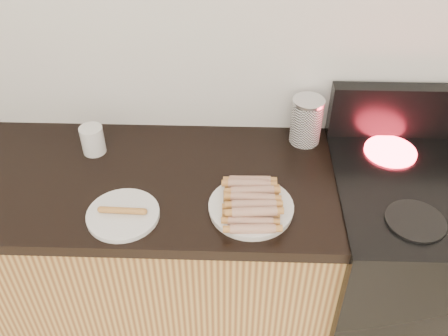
{
  "coord_description": "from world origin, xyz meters",
  "views": [
    {
      "loc": [
        0.07,
        0.44,
        2.0
      ],
      "look_at": [
        0.03,
        1.62,
        1.01
      ],
      "focal_mm": 40.0,
      "sensor_mm": 36.0,
      "label": 1
    }
  ],
  "objects_px": {
    "stove": "(419,273)",
    "main_plate": "(251,208)",
    "mug": "(93,140)",
    "side_plate": "(123,215)",
    "canister": "(306,121)"
  },
  "relations": [
    {
      "from": "main_plate",
      "to": "canister",
      "type": "relative_size",
      "value": 1.49
    },
    {
      "from": "mug",
      "to": "canister",
      "type": "bearing_deg",
      "value": 6.79
    },
    {
      "from": "stove",
      "to": "main_plate",
      "type": "xyz_separation_m",
      "value": [
        -0.66,
        -0.13,
        0.45
      ]
    },
    {
      "from": "stove",
      "to": "canister",
      "type": "bearing_deg",
      "value": 152.22
    },
    {
      "from": "side_plate",
      "to": "canister",
      "type": "distance_m",
      "value": 0.72
    },
    {
      "from": "stove",
      "to": "mug",
      "type": "xyz_separation_m",
      "value": [
        -1.22,
        0.16,
        0.49
      ]
    },
    {
      "from": "main_plate",
      "to": "mug",
      "type": "bearing_deg",
      "value": 153.14
    },
    {
      "from": "stove",
      "to": "side_plate",
      "type": "xyz_separation_m",
      "value": [
        -1.05,
        -0.17,
        0.45
      ]
    },
    {
      "from": "stove",
      "to": "mug",
      "type": "distance_m",
      "value": 1.32
    },
    {
      "from": "side_plate",
      "to": "canister",
      "type": "height_order",
      "value": "canister"
    },
    {
      "from": "side_plate",
      "to": "canister",
      "type": "relative_size",
      "value": 1.28
    },
    {
      "from": "canister",
      "to": "mug",
      "type": "height_order",
      "value": "canister"
    },
    {
      "from": "side_plate",
      "to": "mug",
      "type": "distance_m",
      "value": 0.36
    },
    {
      "from": "side_plate",
      "to": "stove",
      "type": "bearing_deg",
      "value": 8.89
    },
    {
      "from": "side_plate",
      "to": "mug",
      "type": "bearing_deg",
      "value": 116.89
    }
  ]
}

